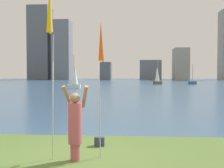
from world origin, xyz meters
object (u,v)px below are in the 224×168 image
at_px(sailboat_0, 157,76).
at_px(kite_flag_right, 101,45).
at_px(bag, 99,141).
at_px(sailboat_6, 75,77).
at_px(sailboat_1, 192,83).
at_px(kite_flag_left, 50,12).
at_px(person, 75,124).

bearing_deg(sailboat_0, kite_flag_right, -97.58).
distance_m(kite_flag_right, bag, 2.95).
bearing_deg(bag, sailboat_0, 82.12).
distance_m(bag, sailboat_6, 32.10).
relative_size(sailboat_1, sailboat_6, 0.85).
xyz_separation_m(kite_flag_left, sailboat_0, (7.71, 49.49, -1.89)).
xyz_separation_m(sailboat_1, sailboat_6, (-21.28, -17.49, 1.32)).
bearing_deg(kite_flag_left, person, 6.06).
height_order(kite_flag_left, sailboat_6, sailboat_6).
distance_m(kite_flag_left, sailboat_1, 52.49).
distance_m(kite_flag_left, bag, 3.99).
height_order(person, sailboat_6, sailboat_6).
relative_size(kite_flag_right, bag, 12.03).
distance_m(sailboat_0, sailboat_6, 21.82).
xyz_separation_m(bag, sailboat_6, (-7.25, 31.24, 1.53)).
height_order(person, sailboat_0, sailboat_0).
height_order(bag, sailboat_1, sailboat_1).
relative_size(kite_flag_left, bag, 15.05).
relative_size(person, kite_flag_left, 0.43).
bearing_deg(bag, kite_flag_left, -126.18).
bearing_deg(kite_flag_left, bag, 53.82).
distance_m(sailboat_1, sailboat_6, 27.57).
height_order(sailboat_1, sailboat_6, sailboat_6).
relative_size(sailboat_0, sailboat_1, 1.27).
bearing_deg(sailboat_6, sailboat_1, 39.42).
bearing_deg(sailboat_6, kite_flag_left, -79.26).
relative_size(kite_flag_right, sailboat_1, 0.84).
relative_size(kite_flag_left, sailboat_0, 0.83).
xyz_separation_m(person, sailboat_1, (14.48, 50.10, -0.58)).
bearing_deg(sailboat_1, sailboat_6, -140.58).
distance_m(bag, sailboat_0, 48.53).
relative_size(kite_flag_right, sailboat_0, 0.66).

